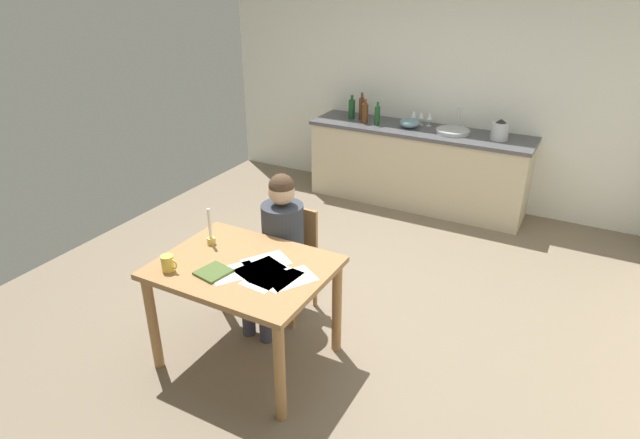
{
  "coord_description": "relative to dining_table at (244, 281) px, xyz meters",
  "views": [
    {
      "loc": [
        1.78,
        -3.39,
        2.58
      ],
      "look_at": [
        0.08,
        -0.24,
        0.85
      ],
      "focal_mm": 30.07,
      "sensor_mm": 36.0,
      "label": 1
    }
  ],
  "objects": [
    {
      "name": "kitchen_counter",
      "position": [
        0.12,
        3.18,
        -0.19
      ],
      "size": [
        2.48,
        0.64,
        0.9
      ],
      "color": "beige",
      "rests_on": "ground"
    },
    {
      "name": "coffee_mug",
      "position": [
        -0.38,
        -0.29,
        0.17
      ],
      "size": [
        0.12,
        0.08,
        0.11
      ],
      "color": "#F2CC4C",
      "rests_on": "dining_table"
    },
    {
      "name": "person_seated",
      "position": [
        -0.07,
        0.53,
        0.03
      ],
      "size": [
        0.33,
        0.6,
        1.19
      ],
      "color": "#333842",
      "rests_on": "ground"
    },
    {
      "name": "sink_unit",
      "position": [
        0.49,
        3.19,
        0.28
      ],
      "size": [
        0.36,
        0.36,
        0.24
      ],
      "color": "#B2B7BC",
      "rests_on": "kitchen_counter"
    },
    {
      "name": "bottle_vinegar",
      "position": [
        -0.61,
        3.22,
        0.39
      ],
      "size": [
        0.07,
        0.07,
        0.31
      ],
      "color": "#593319",
      "rests_on": "kitchen_counter"
    },
    {
      "name": "candlestick",
      "position": [
        -0.37,
        0.13,
        0.2
      ],
      "size": [
        0.06,
        0.06,
        0.28
      ],
      "color": "gold",
      "rests_on": "dining_table"
    },
    {
      "name": "ground_plane",
      "position": [
        0.12,
        0.94,
        -0.67
      ],
      "size": [
        5.2,
        5.2,
        0.04
      ],
      "primitive_type": "cube",
      "color": "#7A6B56"
    },
    {
      "name": "paper_receipt",
      "position": [
        0.13,
        0.01,
        0.12
      ],
      "size": [
        0.3,
        0.35,
        0.0
      ],
      "primitive_type": "cube",
      "rotation": [
        0.0,
        0.0,
        -0.38
      ],
      "color": "white",
      "rests_on": "dining_table"
    },
    {
      "name": "paper_envelope",
      "position": [
        0.11,
        0.11,
        0.12
      ],
      "size": [
        0.34,
        0.36,
        0.0
      ],
      "primitive_type": "cube",
      "rotation": [
        0.0,
        0.0,
        -0.57
      ],
      "color": "white",
      "rests_on": "dining_table"
    },
    {
      "name": "dining_table",
      "position": [
        0.0,
        0.0,
        0.0
      ],
      "size": [
        1.14,
        0.88,
        0.77
      ],
      "color": "#9E7042",
      "rests_on": "ground"
    },
    {
      "name": "paper_letter",
      "position": [
        0.37,
        0.01,
        0.12
      ],
      "size": [
        0.33,
        0.36,
        0.0
      ],
      "primitive_type": "cube",
      "rotation": [
        0.0,
        0.0,
        -0.56
      ],
      "color": "white",
      "rests_on": "dining_table"
    },
    {
      "name": "paper_notice",
      "position": [
        0.22,
        -0.06,
        0.12
      ],
      "size": [
        0.23,
        0.31,
        0.0
      ],
      "primitive_type": "cube",
      "rotation": [
        0.0,
        0.0,
        -0.08
      ],
      "color": "white",
      "rests_on": "dining_table"
    },
    {
      "name": "bottle_sauce",
      "position": [
        -0.36,
        3.1,
        0.37
      ],
      "size": [
        0.06,
        0.06,
        0.26
      ],
      "color": "#194C23",
      "rests_on": "kitchen_counter"
    },
    {
      "name": "stovetop_kettle",
      "position": [
        0.98,
        3.18,
        0.35
      ],
      "size": [
        0.18,
        0.18,
        0.22
      ],
      "color": "#B7BABF",
      "rests_on": "kitchen_counter"
    },
    {
      "name": "mixing_bowl",
      "position": [
        0.0,
        3.17,
        0.31
      ],
      "size": [
        0.23,
        0.23,
        0.1
      ],
      "primitive_type": "ellipsoid",
      "color": "#668C99",
      "rests_on": "kitchen_counter"
    },
    {
      "name": "book_magazine",
      "position": [
        -0.11,
        -0.17,
        0.13
      ],
      "size": [
        0.22,
        0.23,
        0.02
      ],
      "primitive_type": "cube",
      "rotation": [
        0.0,
        0.0,
        -0.19
      ],
      "color": "#485E2A",
      "rests_on": "dining_table"
    },
    {
      "name": "bottle_oil",
      "position": [
        -0.73,
        3.21,
        0.37
      ],
      "size": [
        0.08,
        0.08,
        0.28
      ],
      "color": "#194C23",
      "rests_on": "kitchen_counter"
    },
    {
      "name": "chair_at_table",
      "position": [
        -0.06,
        0.68,
        -0.17
      ],
      "size": [
        0.41,
        0.41,
        0.86
      ],
      "color": "#9E7042",
      "rests_on": "ground"
    },
    {
      "name": "wine_glass_by_kettle",
      "position": [
        0.08,
        3.33,
        0.36
      ],
      "size": [
        0.07,
        0.07,
        0.15
      ],
      "color": "silver",
      "rests_on": "kitchen_counter"
    },
    {
      "name": "bottle_wine_red",
      "position": [
        -0.51,
        3.1,
        0.37
      ],
      "size": [
        0.07,
        0.07,
        0.28
      ],
      "color": "#593319",
      "rests_on": "kitchen_counter"
    },
    {
      "name": "paper_bill",
      "position": [
        0.0,
        -0.11,
        0.12
      ],
      "size": [
        0.34,
        0.36,
        0.0
      ],
      "primitive_type": "cube",
      "rotation": [
        0.0,
        0.0,
        -0.61
      ],
      "color": "white",
      "rests_on": "dining_table"
    },
    {
      "name": "wine_glass_near_sink",
      "position": [
        0.17,
        3.33,
        0.36
      ],
      "size": [
        0.07,
        0.07,
        0.15
      ],
      "color": "silver",
      "rests_on": "kitchen_counter"
    },
    {
      "name": "wall_back",
      "position": [
        0.12,
        3.54,
        0.65
      ],
      "size": [
        5.2,
        0.12,
        2.6
      ],
      "primitive_type": "cube",
      "color": "silver",
      "rests_on": "ground"
    },
    {
      "name": "wine_glass_back_left",
      "position": [
        -0.01,
        3.33,
        0.36
      ],
      "size": [
        0.07,
        0.07,
        0.15
      ],
      "color": "silver",
      "rests_on": "kitchen_counter"
    },
    {
      "name": "paper_flyer",
      "position": [
        0.29,
        -0.03,
        0.12
      ],
      "size": [
        0.24,
        0.32,
        0.0
      ],
      "primitive_type": "cube",
      "rotation": [
        0.0,
        0.0,
        -0.11
      ],
      "color": "white",
      "rests_on": "dining_table"
    }
  ]
}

